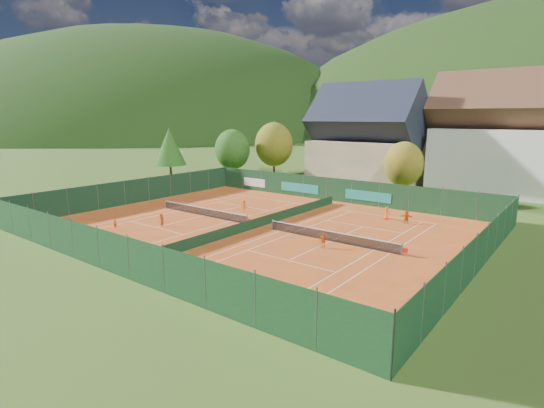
{
  "coord_description": "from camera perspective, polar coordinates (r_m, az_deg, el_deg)",
  "views": [
    {
      "loc": [
        25.65,
        -31.44,
        10.73
      ],
      "look_at": [
        0.0,
        2.0,
        2.0
      ],
      "focal_mm": 28.0,
      "sensor_mm": 36.0,
      "label": 1
    }
  ],
  "objects": [
    {
      "name": "player_right_far_b",
      "position": [
        45.24,
        17.62,
        -1.68
      ],
      "size": [
        1.35,
        0.74,
        1.38
      ],
      "primitive_type": "imported",
      "rotation": [
        0.0,
        0.0,
        3.42
      ],
      "color": "#DA5313",
      "rests_on": "ground"
    },
    {
      "name": "tree_west_back",
      "position": [
        82.24,
        0.3,
        8.92
      ],
      "size": [
        5.6,
        5.6,
        10.0
      ],
      "color": "#452B18",
      "rests_on": "ground"
    },
    {
      "name": "ball_hopper",
      "position": [
        25.51,
        1.29,
        -11.81
      ],
      "size": [
        0.34,
        0.34,
        0.8
      ],
      "color": "slate",
      "rests_on": "ground"
    },
    {
      "name": "tree_center",
      "position": [
        57.26,
        17.27,
        5.15
      ],
      "size": [
        5.01,
        5.01,
        7.6
      ],
      "color": "#462A19",
      "rests_on": "ground"
    },
    {
      "name": "loose_ball_1",
      "position": [
        30.02,
        -6.9,
        -9.26
      ],
      "size": [
        0.07,
        0.07,
        0.07
      ],
      "primitive_type": "sphere",
      "color": "#CCD833",
      "rests_on": "ground"
    },
    {
      "name": "player_left_near",
      "position": [
        44.03,
        -20.36,
        -2.35
      ],
      "size": [
        0.45,
        0.3,
        1.2
      ],
      "primitive_type": "imported",
      "rotation": [
        0.0,
        0.0,
        0.03
      ],
      "color": "#D54312",
      "rests_on": "ground"
    },
    {
      "name": "fence_east",
      "position": [
        33.31,
        26.29,
        -5.66
      ],
      "size": [
        0.09,
        32.0,
        3.0
      ],
      "color": "#13361C",
      "rests_on": "ground"
    },
    {
      "name": "tree_west_side",
      "position": [
        69.19,
        -13.6,
        7.51
      ],
      "size": [
        5.04,
        5.04,
        9.0
      ],
      "color": "#432E18",
      "rests_on": "ground"
    },
    {
      "name": "tree_west_front",
      "position": [
        70.32,
        -5.35,
        7.3
      ],
      "size": [
        5.72,
        5.72,
        8.69
      ],
      "color": "#4B2E1A",
      "rests_on": "ground"
    },
    {
      "name": "hotel_block_a",
      "position": [
        68.21,
        29.58,
        7.39
      ],
      "size": [
        21.6,
        11.0,
        17.25
      ],
      "color": "silver",
      "rests_on": "ground"
    },
    {
      "name": "loose_ball_3",
      "position": [
        52.43,
        1.58,
        -0.07
      ],
      "size": [
        0.07,
        0.07,
        0.07
      ],
      "primitive_type": "sphere",
      "color": "#CCD833",
      "rests_on": "ground"
    },
    {
      "name": "court_markings_left",
      "position": [
        47.28,
        -9.21,
        -1.55
      ],
      "size": [
        11.03,
        23.83,
        0.0
      ],
      "color": "white",
      "rests_on": "ground"
    },
    {
      "name": "player_right_far_a",
      "position": [
        46.5,
        15.14,
        -1.19
      ],
      "size": [
        0.78,
        0.64,
        1.36
      ],
      "primitive_type": "imported",
      "rotation": [
        0.0,
        0.0,
        3.5
      ],
      "color": "orange",
      "rests_on": "ground"
    },
    {
      "name": "tree_west_mid",
      "position": [
        72.29,
        0.26,
        8.01
      ],
      "size": [
        6.44,
        6.44,
        9.78
      ],
      "color": "#412617",
      "rests_on": "ground"
    },
    {
      "name": "player_right_near",
      "position": [
        35.5,
        6.87,
        -4.87
      ],
      "size": [
        0.83,
        0.54,
        1.32
      ],
      "primitive_type": "imported",
      "rotation": [
        0.0,
        0.0,
        0.31
      ],
      "color": "#E35C14",
      "rests_on": "ground"
    },
    {
      "name": "loose_ball_4",
      "position": [
        33.76,
        11.7,
        -7.02
      ],
      "size": [
        0.07,
        0.07,
        0.07
      ],
      "primitive_type": "sphere",
      "color": "#CCD833",
      "rests_on": "ground"
    },
    {
      "name": "court_markings_right",
      "position": [
        37.62,
        7.87,
        -4.97
      ],
      "size": [
        11.03,
        23.83,
        0.0
      ],
      "color": "white",
      "rests_on": "ground"
    },
    {
      "name": "court_divider",
      "position": [
        41.85,
        -1.67,
        -2.45
      ],
      "size": [
        0.03,
        28.8,
        1.0
      ],
      "color": "#12341D",
      "rests_on": "ground"
    },
    {
      "name": "clay_pad",
      "position": [
        41.97,
        -1.66,
        -3.11
      ],
      "size": [
        40.0,
        32.0,
        0.01
      ],
      "primitive_type": "cube",
      "color": "#B6491A",
      "rests_on": "ground"
    },
    {
      "name": "fence_south",
      "position": [
        31.33,
        -20.59,
        -6.21
      ],
      "size": [
        40.0,
        0.04,
        3.0
      ],
      "color": "#14381B",
      "rests_on": "ground"
    },
    {
      "name": "ground",
      "position": [
        41.98,
        -1.66,
        -3.14
      ],
      "size": [
        600.0,
        600.0,
        0.0
      ],
      "primitive_type": "plane",
      "color": "#34531A",
      "rests_on": "ground"
    },
    {
      "name": "fence_north",
      "position": [
        54.93,
        8.54,
        1.86
      ],
      "size": [
        40.0,
        0.1,
        3.0
      ],
      "color": "#13351C",
      "rests_on": "ground"
    },
    {
      "name": "loose_ball_0",
      "position": [
        43.21,
        -12.5,
        -2.92
      ],
      "size": [
        0.07,
        0.07,
        0.07
      ],
      "primitive_type": "sphere",
      "color": "#CCD833",
      "rests_on": "ground"
    },
    {
      "name": "fence_west",
      "position": [
        56.19,
        -17.71,
        1.69
      ],
      "size": [
        0.04,
        32.0,
        3.0
      ],
      "color": "#12321E",
      "rests_on": "ground"
    },
    {
      "name": "tennis_net_left",
      "position": [
        47.06,
        -9.1,
        -0.99
      ],
      "size": [
        13.3,
        0.1,
        1.02
      ],
      "color": "#59595B",
      "rests_on": "ground"
    },
    {
      "name": "chalet",
      "position": [
        67.92,
        12.59,
        7.96
      ],
      "size": [
        16.2,
        12.0,
        16.0
      ],
      "color": "#C8B08D",
      "rests_on": "ground"
    },
    {
      "name": "tennis_net_right",
      "position": [
        37.4,
        8.1,
        -4.28
      ],
      "size": [
        13.3,
        0.1,
        1.02
      ],
      "color": "#59595B",
      "rests_on": "ground"
    },
    {
      "name": "loose_ball_2",
      "position": [
        43.41,
        -0.7,
        -2.56
      ],
      "size": [
        0.07,
        0.07,
        0.07
      ],
      "primitive_type": "sphere",
      "color": "#CCD833",
      "rests_on": "ground"
    },
    {
      "name": "player_left_mid",
      "position": [
        43.38,
        -14.64,
        -2.1
      ],
      "size": [
        0.69,
        0.56,
        1.33
      ],
      "primitive_type": "imported",
      "rotation": [
        0.0,
        0.0,
        -0.09
      ],
      "color": "orange",
      "rests_on": "ground"
    },
    {
      "name": "player_left_far",
      "position": [
        48.53,
        -3.78,
        -0.25
      ],
      "size": [
        1.0,
        0.71,
        1.4
      ],
      "primitive_type": "imported",
      "rotation": [
        0.0,
        0.0,
        3.37
      ],
      "color": "orange",
      "rests_on": "ground"
    }
  ]
}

